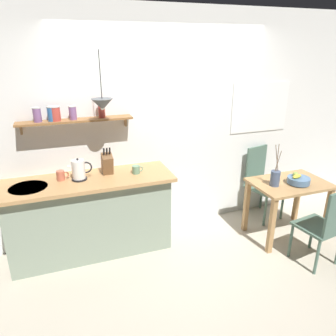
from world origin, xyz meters
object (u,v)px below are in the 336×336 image
Objects in this scene: pendant_lamp at (102,104)px; dining_table at (288,192)px; electric_kettle at (79,170)px; knife_block at (107,163)px; dining_chair_near at (326,224)px; coffee_mug_spare at (136,170)px; dining_chair_far at (261,180)px; coffee_mug_by_sink at (61,175)px; twig_vase at (275,178)px; fruit_bowl at (298,180)px.

dining_table is at bearing -11.23° from pendant_lamp.
knife_block is (0.31, 0.07, 0.02)m from electric_kettle.
dining_chair_near is 7.39× the size of coffee_mug_spare.
dining_chair_far is 3.94× the size of electric_kettle.
pendant_lamp reaches higher than dining_table.
dining_chair_near is 2.84m from coffee_mug_by_sink.
dining_chair_near is at bearing -29.21° from knife_block.
coffee_mug_by_sink is at bearing 167.28° from twig_vase.
electric_kettle reaches higher than dining_chair_near.
electric_kettle is (-2.16, 0.48, 0.21)m from twig_vase.
twig_vase is 2.12m from pendant_lamp.
pendant_lamp is at bearing -175.88° from dining_chair_far.
twig_vase is at bearing 109.69° from dining_chair_near.
fruit_bowl is at bearing -12.48° from coffee_mug_by_sink.
dining_chair_near is 2.66m from electric_kettle.
coffee_mug_by_sink is 0.88m from pendant_lamp.
fruit_bowl is 2.24m from knife_block.
dining_chair_near is 0.72m from twig_vase.
electric_kettle is at bearing 167.78° from fruit_bowl.
dining_table is 0.33m from twig_vase.
pendant_lamp is (0.48, -0.09, 0.74)m from coffee_mug_by_sink.
pendant_lamp reaches higher than twig_vase.
twig_vase is at bearing -175.15° from dining_table.
coffee_mug_spare reaches higher than dining_chair_far.
electric_kettle is at bearing 169.24° from dining_table.
dining_chair_near is 0.94× the size of dining_chair_far.
knife_block reaches higher than coffee_mug_spare.
knife_block reaches higher than coffee_mug_by_sink.
dining_chair_far reaches higher than fruit_bowl.
coffee_mug_spare reaches higher than dining_table.
twig_vase is 1.60× the size of knife_block.
dining_table is 2.66m from coffee_mug_by_sink.
coffee_mug_by_sink is at bearing 164.19° from electric_kettle.
fruit_bowl is at bearing -55.19° from dining_table.
knife_block reaches higher than fruit_bowl.
dining_chair_far is at bearing 1.39° from coffee_mug_by_sink.
dining_table is at bearing -10.76° from electric_kettle.
twig_vase is 3.95× the size of coffee_mug_by_sink.
dining_chair_far is 7.70× the size of coffee_mug_by_sink.
coffee_mug_by_sink is (-2.34, 0.53, 0.15)m from twig_vase.
dining_chair_far is 2.46m from electric_kettle.
dining_chair_far is at bearing 66.99° from twig_vase.
fruit_bowl is 2.08× the size of coffee_mug_spare.
twig_vase is 4.02× the size of coffee_mug_spare.
knife_block is 2.51× the size of coffee_mug_spare.
dining_table is 2.42m from pendant_lamp.
dining_chair_far is at bearing 93.70° from fruit_bowl.
dining_chair_far is 2.63m from coffee_mug_by_sink.
pendant_lamp is at bearing 153.30° from dining_chair_near.
twig_vase reaches higher than dining_chair_far.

